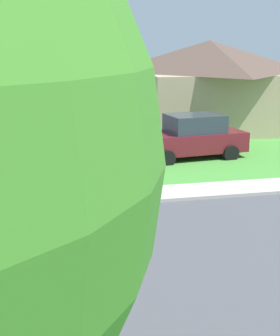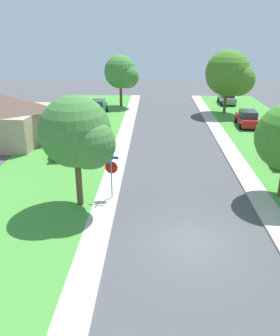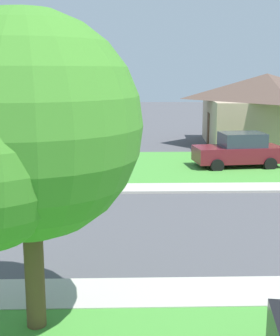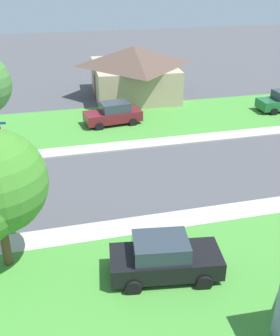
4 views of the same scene
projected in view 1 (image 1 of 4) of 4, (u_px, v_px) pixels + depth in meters
sidewalk_west at (221, 189)px, 15.20m from camera, size 1.40×56.00×0.10m
lawn_west at (177, 156)px, 19.65m from camera, size 8.00×56.00×0.08m
car_maroon_driveway_right at (191, 137)px, 19.20m from camera, size 2.41×4.48×1.76m
house_left_setback at (209, 83)px, 26.25m from camera, size 9.47×8.35×4.60m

